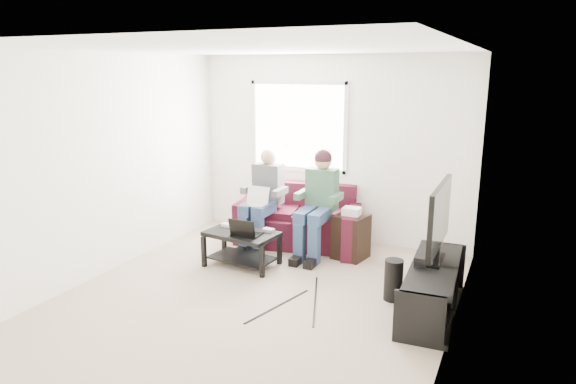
{
  "coord_description": "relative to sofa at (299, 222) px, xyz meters",
  "views": [
    {
      "loc": [
        2.45,
        -4.51,
        2.42
      ],
      "look_at": [
        0.09,
        0.6,
        1.05
      ],
      "focal_mm": 32.0,
      "sensor_mm": 36.0,
      "label": 1
    }
  ],
  "objects": [
    {
      "name": "floor",
      "position": [
        0.3,
        -1.82,
        -0.31
      ],
      "size": [
        4.5,
        4.5,
        0.0
      ],
      "primitive_type": "plane",
      "color": "tan",
      "rests_on": "ground"
    },
    {
      "name": "ceiling",
      "position": [
        0.3,
        -1.82,
        2.29
      ],
      "size": [
        4.5,
        4.5,
        0.0
      ],
      "primitive_type": "plane",
      "rotation": [
        3.14,
        0.0,
        0.0
      ],
      "color": "white",
      "rests_on": "wall_back"
    },
    {
      "name": "wall_back",
      "position": [
        0.3,
        0.43,
        0.99
      ],
      "size": [
        4.5,
        0.0,
        4.5
      ],
      "primitive_type": "plane",
      "rotation": [
        1.57,
        0.0,
        0.0
      ],
      "color": "white",
      "rests_on": "floor"
    },
    {
      "name": "wall_front",
      "position": [
        0.3,
        -4.07,
        0.99
      ],
      "size": [
        4.5,
        0.0,
        4.5
      ],
      "primitive_type": "plane",
      "rotation": [
        -1.57,
        0.0,
        0.0
      ],
      "color": "white",
      "rests_on": "floor"
    },
    {
      "name": "wall_left",
      "position": [
        -1.7,
        -1.82,
        0.99
      ],
      "size": [
        0.0,
        4.5,
        4.5
      ],
      "primitive_type": "plane",
      "rotation": [
        1.57,
        0.0,
        1.57
      ],
      "color": "white",
      "rests_on": "floor"
    },
    {
      "name": "wall_right",
      "position": [
        2.3,
        -1.82,
        0.99
      ],
      "size": [
        0.0,
        4.5,
        4.5
      ],
      "primitive_type": "plane",
      "rotation": [
        1.57,
        0.0,
        -1.57
      ],
      "color": "white",
      "rests_on": "floor"
    },
    {
      "name": "window",
      "position": [
        -0.2,
        0.41,
        1.29
      ],
      "size": [
        1.48,
        0.04,
        1.28
      ],
      "color": "white",
      "rests_on": "wall_back"
    },
    {
      "name": "sofa",
      "position": [
        0.0,
        0.0,
        0.0
      ],
      "size": [
        1.89,
        1.06,
        0.82
      ],
      "color": "#481222",
      "rests_on": "floor"
    },
    {
      "name": "person_left",
      "position": [
        -0.4,
        -0.3,
        0.42
      ],
      "size": [
        0.4,
        0.7,
        1.34
      ],
      "color": "navy",
      "rests_on": "sofa"
    },
    {
      "name": "person_right",
      "position": [
        0.4,
        -0.28,
        0.48
      ],
      "size": [
        0.4,
        0.71,
        1.38
      ],
      "color": "navy",
      "rests_on": "sofa"
    },
    {
      "name": "laptop_silver",
      "position": [
        -0.4,
        -0.53,
        0.4
      ],
      "size": [
        0.33,
        0.23,
        0.24
      ],
      "primitive_type": null,
      "rotation": [
        0.0,
        0.0,
        0.04
      ],
      "color": "silver",
      "rests_on": "person_left"
    },
    {
      "name": "coffee_table",
      "position": [
        -0.3,
        -1.07,
        0.01
      ],
      "size": [
        0.93,
        0.63,
        0.44
      ],
      "color": "black",
      "rests_on": "floor"
    },
    {
      "name": "laptop_black",
      "position": [
        -0.18,
        -1.15,
        0.25
      ],
      "size": [
        0.36,
        0.27,
        0.24
      ],
      "primitive_type": null,
      "rotation": [
        0.0,
        0.0,
        -0.1
      ],
      "color": "black",
      "rests_on": "coffee_table"
    },
    {
      "name": "controller_a",
      "position": [
        -0.58,
        -0.95,
        0.15
      ],
      "size": [
        0.15,
        0.11,
        0.04
      ],
      "primitive_type": "cube",
      "rotation": [
        0.0,
        0.0,
        -0.12
      ],
      "color": "silver",
      "rests_on": "coffee_table"
    },
    {
      "name": "controller_b",
      "position": [
        -0.4,
        -0.89,
        0.15
      ],
      "size": [
        0.14,
        0.1,
        0.04
      ],
      "primitive_type": "cube",
      "rotation": [
        0.0,
        0.0,
        -0.05
      ],
      "color": "black",
      "rests_on": "coffee_table"
    },
    {
      "name": "controller_c",
      "position": [
        -0.0,
        -0.92,
        0.15
      ],
      "size": [
        0.15,
        0.11,
        0.04
      ],
      "primitive_type": "cube",
      "rotation": [
        0.0,
        0.0,
        -0.14
      ],
      "color": "gray",
      "rests_on": "coffee_table"
    },
    {
      "name": "tv_stand",
      "position": [
        2.07,
        -1.35,
        -0.08
      ],
      "size": [
        0.53,
        1.52,
        0.5
      ],
      "color": "black",
      "rests_on": "floor"
    },
    {
      "name": "tv",
      "position": [
        2.07,
        -1.25,
        0.65
      ],
      "size": [
        0.12,
        1.1,
        0.81
      ],
      "color": "black",
      "rests_on": "tv_stand"
    },
    {
      "name": "soundbar",
      "position": [
        1.95,
        -1.25,
        0.24
      ],
      "size": [
        0.12,
        0.5,
        0.1
      ],
      "primitive_type": "cube",
      "color": "black",
      "rests_on": "tv_stand"
    },
    {
      "name": "drink_cup",
      "position": [
        2.02,
        -0.72,
        0.25
      ],
      "size": [
        0.08,
        0.08,
        0.12
      ],
      "primitive_type": "cylinder",
      "color": "#955D40",
      "rests_on": "tv_stand"
    },
    {
      "name": "console_white",
      "position": [
        2.07,
        -1.75,
        -0.01
      ],
      "size": [
        0.3,
        0.22,
        0.06
      ],
      "primitive_type": "cube",
      "color": "silver",
      "rests_on": "tv_stand"
    },
    {
      "name": "console_grey",
      "position": [
        2.07,
        -1.05,
        -0.0
      ],
      "size": [
        0.34,
        0.26,
        0.08
      ],
      "primitive_type": "cube",
      "color": "gray",
      "rests_on": "tv_stand"
    },
    {
      "name": "console_black",
      "position": [
        2.07,
        -1.4,
        -0.01
      ],
      "size": [
        0.38,
        0.3,
        0.07
      ],
      "primitive_type": "cube",
      "color": "black",
      "rests_on": "tv_stand"
    },
    {
      "name": "subwoofer",
      "position": [
        1.65,
        -1.25,
        -0.08
      ],
      "size": [
        0.2,
        0.2,
        0.45
      ],
      "primitive_type": "cylinder",
      "color": "black",
      "rests_on": "floor"
    },
    {
      "name": "keyboard_floor",
      "position": [
        1.78,
        -1.4,
        -0.3
      ],
      "size": [
        0.21,
        0.44,
        0.02
      ],
      "primitive_type": "cube",
      "rotation": [
        0.0,
        0.0,
        0.18
      ],
      "color": "black",
      "rests_on": "floor"
    },
    {
      "name": "end_table",
      "position": [
        0.85,
        -0.25,
        -0.0
      ],
      "size": [
        0.39,
        0.39,
        0.68
      ],
      "color": "black",
      "rests_on": "floor"
    }
  ]
}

